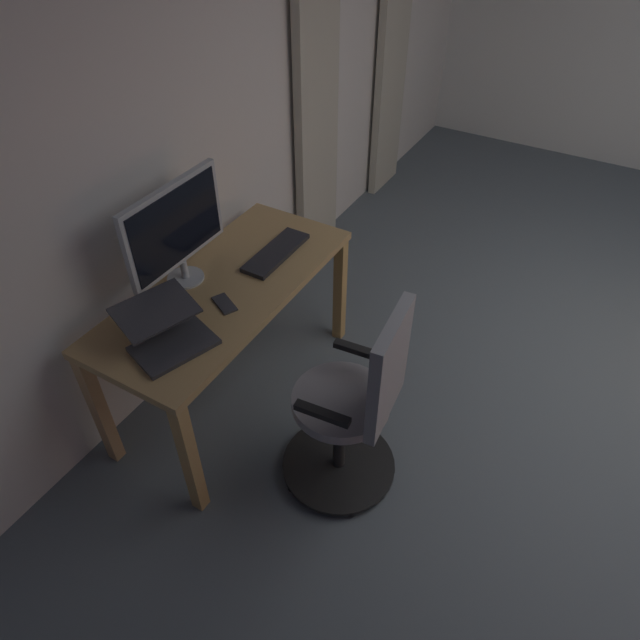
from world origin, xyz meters
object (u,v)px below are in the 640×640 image
(desk, at_px, (227,301))
(office_chair, at_px, (355,410))
(computer_monitor, at_px, (176,228))
(cell_phone_by_monitor, at_px, (225,304))
(computer_keyboard, at_px, (276,252))
(computer_mouse, at_px, (140,308))
(laptop, at_px, (167,332))

(desk, distance_m, office_chair, 0.85)
(desk, height_order, computer_monitor, computer_monitor)
(cell_phone_by_monitor, bearing_deg, desk, -116.15)
(computer_monitor, relative_size, computer_keyboard, 1.39)
(desk, bearing_deg, computer_keyboard, 167.55)
(computer_mouse, bearing_deg, cell_phone_by_monitor, 126.85)
(laptop, xyz_separation_m, cell_phone_by_monitor, (-0.32, 0.05, -0.05))
(laptop, distance_m, computer_mouse, 0.27)
(computer_monitor, height_order, computer_keyboard, computer_monitor)
(computer_monitor, bearing_deg, laptop, 31.54)
(office_chair, distance_m, computer_mouse, 1.08)
(office_chair, distance_m, cell_phone_by_monitor, 0.77)
(desk, relative_size, computer_keyboard, 3.28)
(office_chair, relative_size, computer_keyboard, 2.42)
(computer_keyboard, xyz_separation_m, cell_phone_by_monitor, (0.46, 0.02, -0.01))
(computer_keyboard, distance_m, computer_mouse, 0.74)
(computer_monitor, height_order, laptop, computer_monitor)
(desk, bearing_deg, office_chair, 77.91)
(office_chair, relative_size, computer_mouse, 10.64)
(laptop, relative_size, cell_phone_by_monitor, 2.99)
(laptop, relative_size, computer_mouse, 4.31)
(computer_monitor, xyz_separation_m, laptop, (0.38, 0.24, -0.23))
(computer_keyboard, bearing_deg, office_chair, 55.29)
(computer_monitor, relative_size, computer_mouse, 6.11)
(laptop, bearing_deg, cell_phone_by_monitor, -170.79)
(computer_monitor, distance_m, computer_mouse, 0.40)
(laptop, distance_m, cell_phone_by_monitor, 0.33)
(office_chair, relative_size, laptop, 2.47)
(laptop, height_order, computer_mouse, laptop)
(desk, height_order, office_chair, office_chair)
(computer_keyboard, height_order, computer_mouse, computer_mouse)
(desk, xyz_separation_m, computer_monitor, (0.06, -0.20, 0.39))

